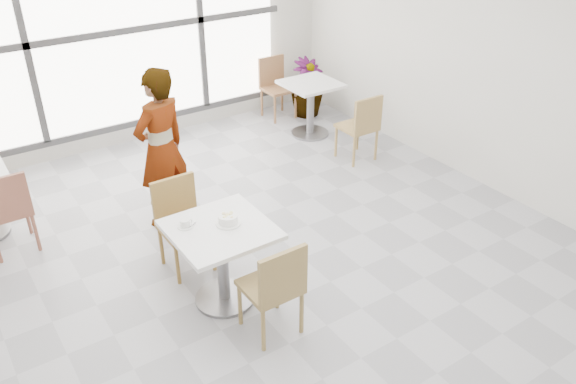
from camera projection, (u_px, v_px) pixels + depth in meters
floor at (270, 271)px, 5.44m from camera, size 7.00×7.00×0.00m
wall_back at (117, 30)px, 7.20m from camera, size 6.00×0.00×6.00m
wall_right at (507, 60)px, 6.14m from camera, size 0.00×7.00×7.00m
window at (119, 31)px, 7.16m from camera, size 4.60×0.07×2.52m
main_table at (222, 250)px, 4.84m from camera, size 0.80×0.80×0.75m
chair_near at (276, 285)px, 4.48m from camera, size 0.42×0.42×0.87m
chair_far at (181, 218)px, 5.31m from camera, size 0.42×0.42×0.87m
oatmeal_bowl at (228, 219)px, 4.75m from camera, size 0.21×0.21×0.09m
coffee_cup at (185, 224)px, 4.72m from camera, size 0.16×0.13×0.07m
person at (161, 149)px, 5.78m from camera, size 0.71×0.58×1.68m
bg_table_right at (311, 101)px, 7.89m from camera, size 0.70×0.70×0.75m
bg_chair_left_near at (7, 208)px, 5.47m from camera, size 0.42×0.42×0.87m
bg_chair_right_near at (362, 124)px, 7.18m from camera, size 0.42×0.42×0.87m
bg_chair_right_far at (275, 83)px, 8.49m from camera, size 0.42×0.42×0.87m
plant_right at (307, 88)px, 8.53m from camera, size 0.53×0.53×0.85m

